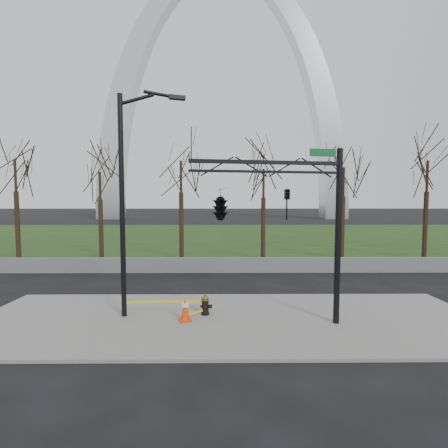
{
  "coord_description": "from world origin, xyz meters",
  "views": [
    {
      "loc": [
        -0.28,
        -11.11,
        4.18
      ],
      "look_at": [
        -0.18,
        2.0,
        3.34
      ],
      "focal_mm": 25.59,
      "sensor_mm": 36.0,
      "label": 1
    }
  ],
  "objects_px": {
    "fire_hydrant": "(206,305)",
    "traffic_cone": "(185,310)",
    "street_light": "(128,189)",
    "traffic_signal_mast": "(244,205)"
  },
  "relations": [
    {
      "from": "fire_hydrant",
      "to": "traffic_cone",
      "type": "bearing_deg",
      "value": -121.88
    },
    {
      "from": "street_light",
      "to": "fire_hydrant",
      "type": "bearing_deg",
      "value": -15.09
    },
    {
      "from": "street_light",
      "to": "traffic_signal_mast",
      "type": "distance_m",
      "value": 4.26
    },
    {
      "from": "traffic_signal_mast",
      "to": "traffic_cone",
      "type": "bearing_deg",
      "value": 154.28
    },
    {
      "from": "fire_hydrant",
      "to": "traffic_cone",
      "type": "distance_m",
      "value": 0.93
    },
    {
      "from": "traffic_cone",
      "to": "traffic_signal_mast",
      "type": "relative_size",
      "value": 0.13
    },
    {
      "from": "street_light",
      "to": "traffic_signal_mast",
      "type": "height_order",
      "value": "street_light"
    },
    {
      "from": "traffic_cone",
      "to": "traffic_signal_mast",
      "type": "bearing_deg",
      "value": -17.97
    },
    {
      "from": "fire_hydrant",
      "to": "street_light",
      "type": "height_order",
      "value": "street_light"
    },
    {
      "from": "traffic_signal_mast",
      "to": "street_light",
      "type": "bearing_deg",
      "value": 155.31
    }
  ]
}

